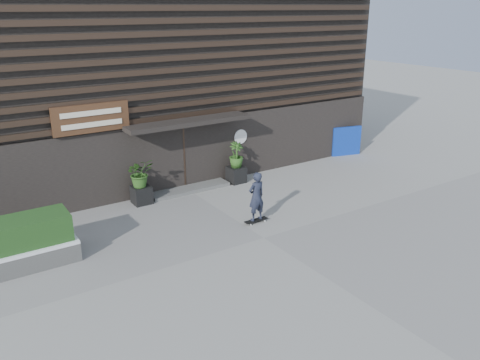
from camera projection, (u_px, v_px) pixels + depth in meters
ground at (264, 238)px, 14.02m from camera, size 80.00×80.00×0.00m
entrance_step at (189, 189)px, 17.62m from camera, size 3.00×0.80×0.12m
planter_pot_left at (141, 195)px, 16.40m from camera, size 0.60×0.60×0.60m
bamboo_left at (140, 173)px, 16.14m from camera, size 0.86×0.75×0.96m
planter_pot_right at (236, 175)px, 18.37m from camera, size 0.60×0.60×0.60m
bamboo_right at (236, 155)px, 18.11m from camera, size 0.54×0.54×0.96m
raised_bed at (5, 261)px, 12.25m from camera, size 3.50×1.20×0.50m
snow_layer at (3, 251)px, 12.15m from camera, size 3.50×1.20×0.08m
hedge at (0, 237)px, 12.02m from camera, size 3.30×1.00×0.70m
blue_tarp at (346, 141)px, 21.60m from camera, size 1.36×0.46×1.29m
building at (126, 64)px, 20.52m from camera, size 18.00×11.00×8.00m
skateboarder at (256, 197)px, 14.73m from camera, size 0.78×0.40×1.63m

